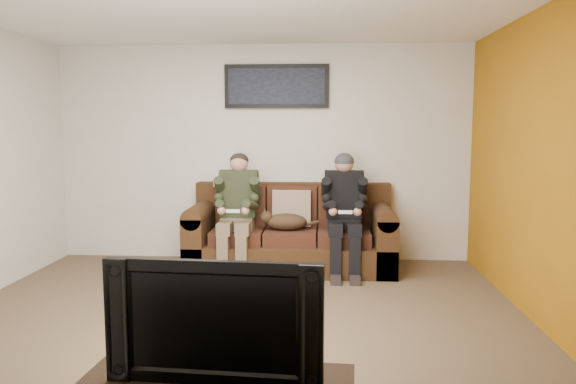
# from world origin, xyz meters

# --- Properties ---
(floor) EXTENTS (5.00, 5.00, 0.00)m
(floor) POSITION_xyz_m (0.00, 0.00, 0.00)
(floor) COLOR brown
(floor) RESTS_ON ground
(ceiling) EXTENTS (5.00, 5.00, 0.00)m
(ceiling) POSITION_xyz_m (0.00, 0.00, 2.60)
(ceiling) COLOR silver
(ceiling) RESTS_ON ground
(wall_back) EXTENTS (5.00, 0.00, 5.00)m
(wall_back) POSITION_xyz_m (0.00, 2.25, 1.30)
(wall_back) COLOR beige
(wall_back) RESTS_ON ground
(wall_front) EXTENTS (5.00, 0.00, 5.00)m
(wall_front) POSITION_xyz_m (0.00, -2.25, 1.30)
(wall_front) COLOR beige
(wall_front) RESTS_ON ground
(wall_right) EXTENTS (0.00, 4.50, 4.50)m
(wall_right) POSITION_xyz_m (2.50, 0.00, 1.30)
(wall_right) COLOR beige
(wall_right) RESTS_ON ground
(accent_wall_right) EXTENTS (0.00, 4.50, 4.50)m
(accent_wall_right) POSITION_xyz_m (2.49, 0.00, 1.30)
(accent_wall_right) COLOR #A06410
(accent_wall_right) RESTS_ON ground
(sofa) EXTENTS (2.32, 1.00, 0.95)m
(sofa) POSITION_xyz_m (0.37, 1.83, 0.36)
(sofa) COLOR #372110
(sofa) RESTS_ON ground
(throw_pillow) EXTENTS (0.44, 0.21, 0.44)m
(throw_pillow) POSITION_xyz_m (0.37, 1.88, 0.68)
(throw_pillow) COLOR #8D745C
(throw_pillow) RESTS_ON sofa
(throw_blanket) EXTENTS (0.48, 0.23, 0.08)m
(throw_blanket) POSITION_xyz_m (-0.34, 2.12, 0.95)
(throw_blanket) COLOR tan
(throw_blanket) RESTS_ON sofa
(person_left) EXTENTS (0.51, 0.87, 1.32)m
(person_left) POSITION_xyz_m (-0.23, 1.64, 0.75)
(person_left) COLOR brown
(person_left) RESTS_ON sofa
(person_right) EXTENTS (0.51, 0.86, 1.33)m
(person_right) POSITION_xyz_m (0.97, 1.64, 0.75)
(person_right) COLOR black
(person_right) RESTS_ON sofa
(cat) EXTENTS (0.66, 0.26, 0.24)m
(cat) POSITION_xyz_m (0.30, 1.65, 0.57)
(cat) COLOR #49301C
(cat) RESTS_ON sofa
(framed_poster) EXTENTS (1.25, 0.05, 0.52)m
(framed_poster) POSITION_xyz_m (0.17, 2.22, 2.10)
(framed_poster) COLOR black
(framed_poster) RESTS_ON wall_back
(television) EXTENTS (1.05, 0.21, 0.60)m
(television) POSITION_xyz_m (0.23, -1.95, 0.71)
(television) COLOR black
(television) RESTS_ON tv_stand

